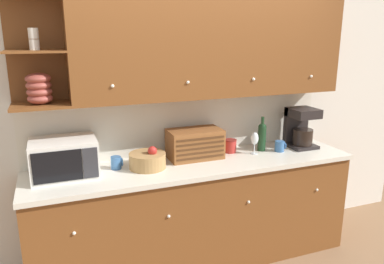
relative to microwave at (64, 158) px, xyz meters
The scene contains 14 objects.
ground_plane 1.54m from the microwave, 12.73° to the left, with size 24.00×24.00×0.00m, color #896647.
wall_back 1.11m from the microwave, 14.26° to the left, with size 5.20×0.06×2.60m.
counter_unit 1.23m from the microwave, ahead, with size 2.82×0.65×0.95m.
backsplash_panel 1.09m from the microwave, 12.42° to the left, with size 2.80×0.01×0.54m.
upper_cabinets 1.47m from the microwave, ahead, with size 2.80×0.37×0.84m.
microwave is the anchor object (origin of this frame).
mug 0.41m from the microwave, ahead, with size 0.10×0.08×0.10m.
fruit_basket 0.65m from the microwave, ahead, with size 0.30×0.30×0.19m.
bread_box 1.10m from the microwave, ahead, with size 0.47×0.28×0.26m.
storage_canister 1.46m from the microwave, ahead, with size 0.11×0.11×0.12m.
wine_glass 1.64m from the microwave, ahead, with size 0.07×0.07×0.20m.
wine_bottle 1.76m from the microwave, ahead, with size 0.08×0.08×0.33m.
mug_blue_second 1.91m from the microwave, ahead, with size 0.10×0.09×0.10m.
coffee_maker 2.17m from the microwave, ahead, with size 0.25×0.26×0.38m.
Camera 1 is at (-1.12, -3.13, 2.02)m, focal length 35.00 mm.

